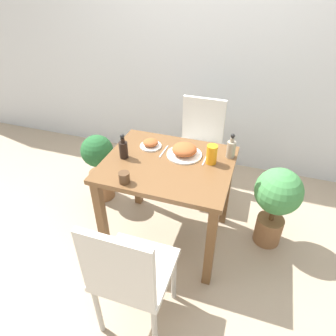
% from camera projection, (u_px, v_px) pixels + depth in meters
% --- Properties ---
extents(ground_plane, '(16.00, 16.00, 0.00)m').
position_uv_depth(ground_plane, '(168.00, 235.00, 2.56)').
color(ground_plane, tan).
extents(wall_back, '(8.00, 0.05, 2.60)m').
position_uv_depth(wall_back, '(212.00, 42.00, 2.82)').
color(wall_back, silver).
rests_on(wall_back, ground_plane).
extents(dining_table, '(0.91, 0.75, 0.75)m').
position_uv_depth(dining_table, '(168.00, 177.00, 2.20)').
color(dining_table, brown).
rests_on(dining_table, ground_plane).
extents(chair_near, '(0.42, 0.42, 0.92)m').
position_uv_depth(chair_near, '(129.00, 273.00, 1.64)').
color(chair_near, silver).
rests_on(chair_near, ground_plane).
extents(chair_far, '(0.42, 0.42, 0.92)m').
position_uv_depth(chair_far, '(199.00, 142.00, 2.81)').
color(chair_far, silver).
rests_on(chair_far, ground_plane).
extents(food_plate, '(0.26, 0.26, 0.09)m').
position_uv_depth(food_plate, '(184.00, 151.00, 2.18)').
color(food_plate, white).
rests_on(food_plate, dining_table).
extents(side_plate, '(0.16, 0.16, 0.06)m').
position_uv_depth(side_plate, '(151.00, 144.00, 2.28)').
color(side_plate, white).
rests_on(side_plate, dining_table).
extents(drink_cup, '(0.07, 0.07, 0.07)m').
position_uv_depth(drink_cup, '(124.00, 178.00, 1.91)').
color(drink_cup, '#4C331E').
rests_on(drink_cup, dining_table).
extents(juice_glass, '(0.08, 0.08, 0.14)m').
position_uv_depth(juice_glass, '(212.00, 154.00, 2.08)').
color(juice_glass, orange).
rests_on(juice_glass, dining_table).
extents(sauce_bottle, '(0.06, 0.06, 0.19)m').
position_uv_depth(sauce_bottle, '(231.00, 148.00, 2.14)').
color(sauce_bottle, gray).
rests_on(sauce_bottle, dining_table).
extents(condiment_bottle, '(0.06, 0.06, 0.19)m').
position_uv_depth(condiment_bottle, '(123.00, 149.00, 2.14)').
color(condiment_bottle, black).
rests_on(condiment_bottle, dining_table).
extents(fork_utensil, '(0.02, 0.17, 0.00)m').
position_uv_depth(fork_utensil, '(164.00, 151.00, 2.24)').
color(fork_utensil, silver).
rests_on(fork_utensil, dining_table).
extents(spoon_utensil, '(0.01, 0.17, 0.00)m').
position_uv_depth(spoon_utensil, '(205.00, 159.00, 2.16)').
color(spoon_utensil, silver).
rests_on(spoon_utensil, dining_table).
extents(potted_plant_left, '(0.29, 0.29, 0.67)m').
position_uv_depth(potted_plant_left, '(99.00, 163.00, 2.76)').
color(potted_plant_left, brown).
rests_on(potted_plant_left, ground_plane).
extents(potted_plant_right, '(0.36, 0.36, 0.70)m').
position_uv_depth(potted_plant_right, '(276.00, 200.00, 2.26)').
color(potted_plant_right, brown).
rests_on(potted_plant_right, ground_plane).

